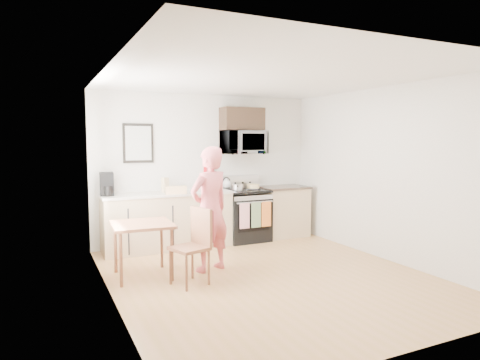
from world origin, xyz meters
name	(u,v)px	position (x,y,z in m)	size (l,w,h in m)	color
floor	(269,276)	(0.00, 0.00, 0.00)	(4.60, 4.60, 0.00)	#A57740
back_wall	(206,168)	(0.00, 2.30, 1.30)	(4.00, 0.04, 2.60)	silver
front_wall	(408,202)	(0.00, -2.30, 1.30)	(4.00, 0.04, 2.60)	silver
left_wall	(110,186)	(-2.00, 0.00, 1.30)	(0.04, 4.60, 2.60)	silver
right_wall	(386,174)	(2.00, 0.00, 1.30)	(0.04, 4.60, 2.60)	silver
ceiling	(270,77)	(0.00, 0.00, 2.60)	(4.00, 4.60, 0.04)	white
window	(103,160)	(-1.96, 0.80, 1.55)	(0.06, 1.40, 1.50)	white
cabinet_left	(168,222)	(-0.80, 2.00, 0.45)	(2.10, 0.60, 0.90)	tan
countertop_left	(167,194)	(-0.80, 2.00, 0.92)	(2.14, 0.64, 0.04)	beige
cabinet_right	(283,212)	(1.43, 2.00, 0.45)	(0.84, 0.60, 0.90)	tan
countertop_right	(283,187)	(1.43, 2.00, 0.92)	(0.88, 0.64, 0.04)	black
range	(246,216)	(0.63, 1.98, 0.44)	(0.76, 0.70, 1.16)	black
microwave	(243,142)	(0.63, 2.08, 1.76)	(0.76, 0.51, 0.42)	#B6B6BB
upper_cabinet	(242,119)	(0.63, 2.12, 2.18)	(0.76, 0.35, 0.40)	black
wall_art	(138,143)	(-1.20, 2.28, 1.75)	(0.50, 0.04, 0.65)	black
wall_trivet	(209,168)	(0.05, 2.28, 1.30)	(0.20, 0.02, 0.20)	red
person	(210,209)	(-0.60, 0.59, 0.86)	(0.63, 0.41, 1.72)	#C63644
dining_table	(142,229)	(-1.51, 0.71, 0.64)	(0.77, 0.77, 0.72)	brown
chair	(198,235)	(-0.92, 0.18, 0.61)	(0.54, 0.51, 0.95)	brown
knife_block	(213,183)	(0.07, 2.13, 1.05)	(0.10, 0.13, 0.21)	brown
utensil_crock	(209,180)	(0.02, 2.22, 1.09)	(0.13, 0.13, 0.38)	red
fruit_bowl	(175,189)	(-0.64, 2.11, 0.98)	(0.21, 0.21, 0.09)	white
milk_carton	(165,185)	(-0.82, 2.05, 1.06)	(0.09, 0.09, 0.24)	tan
coffee_maker	(107,185)	(-1.75, 2.04, 1.11)	(0.22, 0.31, 0.36)	black
bread_bag	(176,190)	(-0.72, 1.78, 1.00)	(0.33, 0.16, 0.12)	tan
cake	(253,187)	(0.77, 1.96, 0.97)	(0.27, 0.27, 0.09)	black
kettle	(226,184)	(0.35, 2.20, 1.02)	(0.17, 0.17, 0.21)	white
pot	(238,187)	(0.44, 1.91, 0.98)	(0.21, 0.32, 0.10)	#B6B6BB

